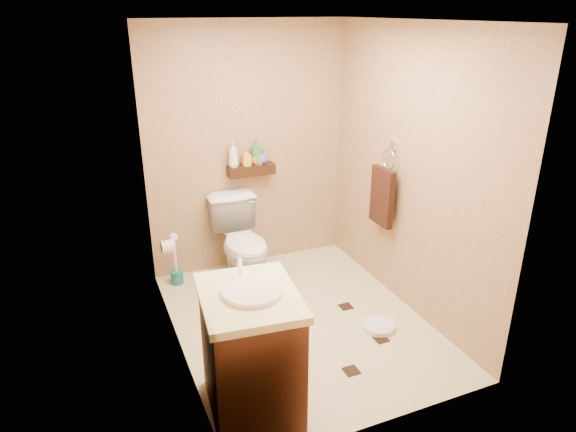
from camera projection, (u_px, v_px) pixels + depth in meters
name	position (u px, v px, depth m)	size (l,w,h in m)	color
ground	(300.00, 322.00, 4.36)	(2.50, 2.50, 0.00)	beige
wall_back	(248.00, 150.00, 4.98)	(2.00, 0.04, 2.40)	tan
wall_front	(393.00, 256.00, 2.85)	(2.00, 0.04, 2.40)	tan
wall_left	(169.00, 207.00, 3.55)	(0.04, 2.50, 2.40)	tan
wall_right	(410.00, 173.00, 4.27)	(0.04, 2.50, 2.40)	tan
ceiling	(303.00, 20.00, 3.46)	(2.00, 2.50, 0.02)	silver
wall_shelf	(251.00, 170.00, 4.98)	(0.46, 0.14, 0.10)	black
floor_accents	(303.00, 325.00, 4.32)	(1.16, 1.39, 0.01)	black
toilet	(243.00, 244.00, 4.84)	(0.46, 0.81, 0.82)	white
vanity	(251.00, 351.00, 3.26)	(0.66, 0.78, 1.01)	brown
bathroom_scale	(378.00, 326.00, 4.25)	(0.32, 0.32, 0.05)	white
toilet_brush	(176.00, 266.00, 4.91)	(0.12, 0.12, 0.53)	#1A6869
towel_ring	(383.00, 194.00, 4.55)	(0.12, 0.30, 0.76)	silver
toilet_paper	(168.00, 246.00, 4.35)	(0.12, 0.11, 0.12)	white
bottle_a	(233.00, 154.00, 4.85)	(0.09, 0.09, 0.24)	white
bottle_b	(246.00, 157.00, 4.91)	(0.08, 0.08, 0.17)	gold
bottle_c	(255.00, 158.00, 4.95)	(0.10, 0.10, 0.13)	#CB5417
bottle_d	(256.00, 152.00, 4.93)	(0.10, 0.10, 0.25)	#2D893B
bottle_e	(259.00, 156.00, 4.96)	(0.07, 0.07, 0.16)	#EC7A4E
bottle_f	(263.00, 157.00, 4.98)	(0.11, 0.11, 0.14)	#4756B2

